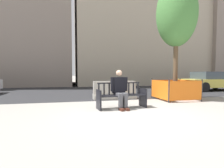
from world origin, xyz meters
The scene contains 8 objects.
ground_plane centered at (0.00, 0.00, 0.00)m, with size 200.00×200.00×0.00m, color gray.
street_asphalt centered at (0.00, 8.70, 0.00)m, with size 120.00×12.00×0.01m, color #28282B.
street_bench centered at (-0.03, 0.99, 0.40)m, with size 1.74×0.71×0.88m.
seated_person centered at (-0.11, 0.92, 0.69)m, with size 0.59×0.75×1.31m.
jersey_barrier_centre centered at (0.26, 3.18, 0.34)m, with size 2.01×0.71×0.84m.
street_tree centered at (2.94, 2.39, 3.87)m, with size 1.81×1.81×5.38m.
construction_fence centered at (2.94, 2.39, 0.48)m, with size 1.62×1.62×0.96m.
car_taxi_near centered at (7.90, 5.74, 0.66)m, with size 4.02×1.98×1.33m.
Camera 1 is at (-1.69, -4.78, 1.19)m, focal length 28.00 mm.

